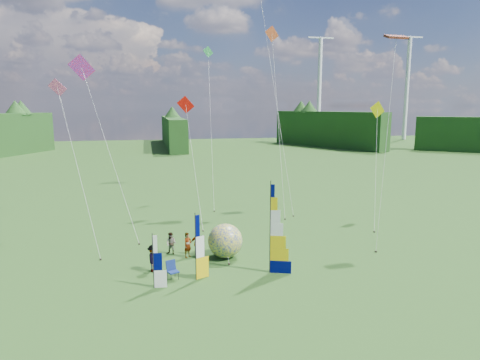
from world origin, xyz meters
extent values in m
plane|color=#3C6D2D|center=(0.00, 0.00, 0.00)|extent=(220.00, 220.00, 0.00)
sphere|color=navy|center=(-1.72, 5.35, 1.16)|extent=(2.86, 2.86, 2.31)
imported|color=#66594C|center=(-4.18, 5.94, 0.85)|extent=(0.74, 0.72, 1.71)
imported|color=#66594C|center=(-5.24, 6.77, 0.76)|extent=(0.82, 0.70, 1.53)
imported|color=#66594C|center=(-6.52, 3.87, 0.84)|extent=(0.53, 1.13, 1.69)
imported|color=#66594C|center=(-3.49, 6.23, 0.82)|extent=(1.02, 0.58, 1.64)
camera|label=1|loc=(-6.63, -21.72, 10.07)|focal=32.00mm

